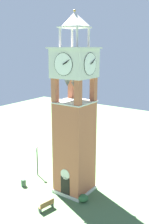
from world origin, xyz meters
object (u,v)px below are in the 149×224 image
park_bench (47,205)px  lamp_post (37,155)px  clock_tower (74,122)px  trash_bin (24,183)px

park_bench → lamp_post: lamp_post is taller
clock_tower → lamp_post: bearing=177.1°
clock_tower → trash_bin: (-5.13, -2.53, -7.24)m
clock_tower → lamp_post: clock_tower is taller
clock_tower → lamp_post: (-5.64, 0.29, -5.05)m
clock_tower → trash_bin: clock_tower is taller
clock_tower → park_bench: bearing=-91.8°
park_bench → lamp_post: 7.53m
park_bench → trash_bin: (-5.00, 1.86, -0.08)m
park_bench → clock_tower: bearing=88.2°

